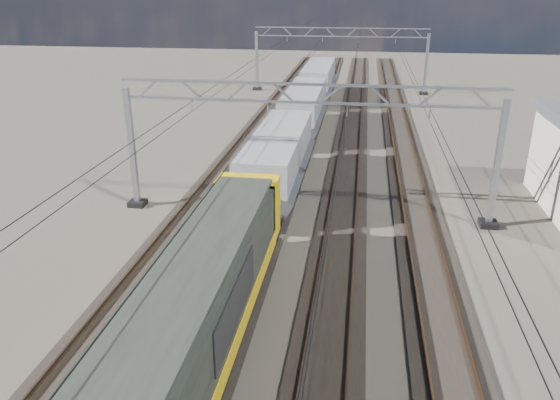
# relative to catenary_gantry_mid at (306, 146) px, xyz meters

# --- Properties ---
(ground) EXTENTS (160.00, 160.00, 0.00)m
(ground) POSITION_rel_catenary_gantry_mid_xyz_m (-0.00, -4.00, -3.91)
(ground) COLOR #2B2620
(ground) RESTS_ON ground
(track_outer_west) EXTENTS (2.60, 140.00, 0.30)m
(track_outer_west) POSITION_rel_catenary_gantry_mid_xyz_m (-6.00, -4.00, -3.83)
(track_outer_west) COLOR black
(track_outer_west) RESTS_ON ground
(track_loco) EXTENTS (2.60, 140.00, 0.30)m
(track_loco) POSITION_rel_catenary_gantry_mid_xyz_m (-2.00, -4.00, -3.83)
(track_loco) COLOR black
(track_loco) RESTS_ON ground
(track_inner_east) EXTENTS (2.60, 140.00, 0.30)m
(track_inner_east) POSITION_rel_catenary_gantry_mid_xyz_m (2.00, -4.00, -3.83)
(track_inner_east) COLOR black
(track_inner_east) RESTS_ON ground
(track_outer_east) EXTENTS (2.60, 140.00, 0.30)m
(track_outer_east) POSITION_rel_catenary_gantry_mid_xyz_m (6.00, -4.00, -3.83)
(track_outer_east) COLOR black
(track_outer_east) RESTS_ON ground
(catenary_gantry_mid) EXTENTS (19.90, 0.90, 7.11)m
(catenary_gantry_mid) POSITION_rel_catenary_gantry_mid_xyz_m (0.00, 0.00, 0.00)
(catenary_gantry_mid) COLOR #9398A1
(catenary_gantry_mid) RESTS_ON ground
(catenary_gantry_far) EXTENTS (19.90, 0.90, 7.11)m
(catenary_gantry_far) POSITION_rel_catenary_gantry_mid_xyz_m (0.00, 36.00, 0.00)
(catenary_gantry_far) COLOR #9398A1
(catenary_gantry_far) RESTS_ON ground
(overhead_wires) EXTENTS (12.03, 140.00, 0.53)m
(overhead_wires) POSITION_rel_catenary_gantry_mid_xyz_m (-0.00, 4.00, 1.84)
(overhead_wires) COLOR black
(overhead_wires) RESTS_ON ground
(locomotive) EXTENTS (2.76, 21.10, 3.62)m
(locomotive) POSITION_rel_catenary_gantry_mid_xyz_m (-2.00, -14.51, -1.58)
(locomotive) COLOR black
(locomotive) RESTS_ON ground
(hopper_wagon_lead) EXTENTS (3.38, 13.00, 3.25)m
(hopper_wagon_lead) POSITION_rel_catenary_gantry_mid_xyz_m (-2.00, 3.19, -1.67)
(hopper_wagon_lead) COLOR black
(hopper_wagon_lead) RESTS_ON ground
(hopper_wagon_mid) EXTENTS (3.38, 13.00, 3.25)m
(hopper_wagon_mid) POSITION_rel_catenary_gantry_mid_xyz_m (-2.00, 17.39, -1.67)
(hopper_wagon_mid) COLOR black
(hopper_wagon_mid) RESTS_ON ground
(hopper_wagon_third) EXTENTS (3.38, 13.00, 3.25)m
(hopper_wagon_third) POSITION_rel_catenary_gantry_mid_xyz_m (-2.00, 31.59, -1.67)
(hopper_wagon_third) COLOR black
(hopper_wagon_third) RESTS_ON ground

